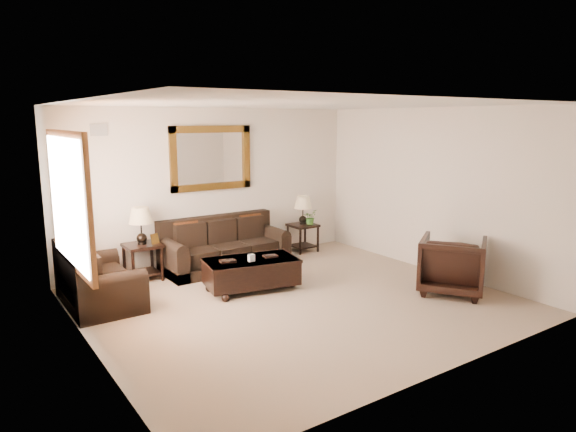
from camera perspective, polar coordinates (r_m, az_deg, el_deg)
room at (r=6.92m, az=1.07°, el=1.09°), size 5.51×5.01×2.71m
window at (r=6.64m, az=-23.10°, el=1.58°), size 0.07×1.96×1.66m
mirror at (r=8.94m, az=-8.51°, el=6.38°), size 1.50×0.06×1.10m
air_vent at (r=8.29m, az=-20.28°, el=8.98°), size 0.25×0.02×0.18m
sofa at (r=8.85m, az=-7.15°, el=-3.73°), size 2.11×0.91×0.86m
loveseat at (r=7.52m, az=-20.61°, el=-6.99°), size 0.88×1.49×0.84m
end_table_left at (r=8.33m, az=-15.97°, el=-1.81°), size 0.53×0.53×1.17m
end_table_right at (r=9.79m, az=1.66°, el=0.05°), size 0.49×0.49×1.07m
coffee_table at (r=7.70m, az=-4.13°, el=-6.06°), size 1.48×0.99×0.58m
armchair at (r=7.87m, az=17.81°, el=-4.91°), size 1.19×1.20×0.92m
potted_plant at (r=9.79m, az=2.47°, el=-0.30°), size 0.34×0.36×0.22m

